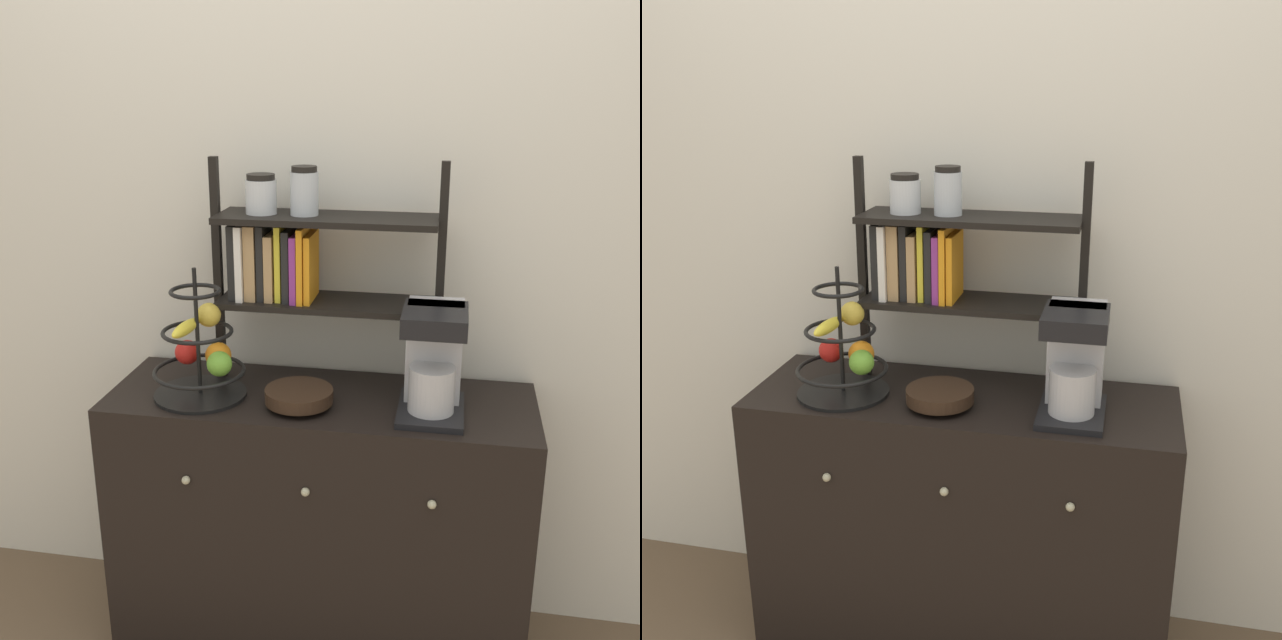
% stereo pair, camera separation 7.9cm
% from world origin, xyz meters
% --- Properties ---
extents(wall_back, '(7.00, 0.05, 2.60)m').
position_xyz_m(wall_back, '(0.00, 0.47, 1.30)').
color(wall_back, silver).
rests_on(wall_back, ground_plane).
extents(sideboard, '(1.23, 0.44, 0.84)m').
position_xyz_m(sideboard, '(0.00, 0.21, 0.42)').
color(sideboard, black).
rests_on(sideboard, ground_plane).
extents(coffee_maker, '(0.18, 0.24, 0.30)m').
position_xyz_m(coffee_maker, '(0.32, 0.18, 0.99)').
color(coffee_maker, black).
rests_on(coffee_maker, sideboard).
extents(fruit_stand, '(0.27, 0.27, 0.38)m').
position_xyz_m(fruit_stand, '(-0.34, 0.17, 0.96)').
color(fruit_stand, black).
rests_on(fruit_stand, sideboard).
extents(wooden_bowl, '(0.19, 0.19, 0.05)m').
position_xyz_m(wooden_bowl, '(-0.05, 0.13, 0.87)').
color(wooden_bowl, black).
rests_on(wooden_bowl, sideboard).
extents(shelf_hutch, '(0.67, 0.20, 0.67)m').
position_xyz_m(shelf_hutch, '(-0.09, 0.31, 1.23)').
color(shelf_hutch, black).
rests_on(shelf_hutch, sideboard).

